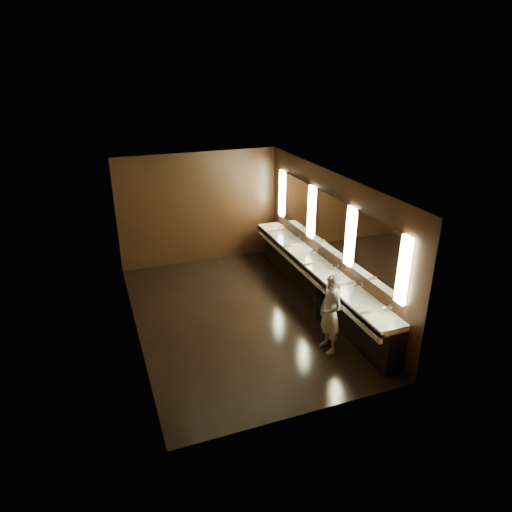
# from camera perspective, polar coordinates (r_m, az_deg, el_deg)

# --- Properties ---
(floor) EXTENTS (6.00, 6.00, 0.00)m
(floor) POSITION_cam_1_polar(r_m,az_deg,el_deg) (9.38, -2.23, -7.48)
(floor) COLOR black
(floor) RESTS_ON ground
(ceiling) EXTENTS (4.00, 6.00, 0.02)m
(ceiling) POSITION_cam_1_polar(r_m,az_deg,el_deg) (8.30, -2.53, 9.36)
(ceiling) COLOR #2D2D2B
(ceiling) RESTS_ON wall_back
(wall_back) EXTENTS (4.00, 0.02, 2.80)m
(wall_back) POSITION_cam_1_polar(r_m,az_deg,el_deg) (11.47, -7.12, 5.89)
(wall_back) COLOR black
(wall_back) RESTS_ON floor
(wall_front) EXTENTS (4.00, 0.02, 2.80)m
(wall_front) POSITION_cam_1_polar(r_m,az_deg,el_deg) (6.28, 6.39, -9.59)
(wall_front) COLOR black
(wall_front) RESTS_ON floor
(wall_left) EXTENTS (0.02, 6.00, 2.80)m
(wall_left) POSITION_cam_1_polar(r_m,az_deg,el_deg) (8.40, -15.44, -1.45)
(wall_left) COLOR black
(wall_left) RESTS_ON floor
(wall_right) EXTENTS (0.02, 6.00, 2.80)m
(wall_right) POSITION_cam_1_polar(r_m,az_deg,el_deg) (9.51, 9.15, 2.06)
(wall_right) COLOR black
(wall_right) RESTS_ON floor
(sink_counter) EXTENTS (0.55, 5.40, 1.01)m
(sink_counter) POSITION_cam_1_polar(r_m,az_deg,el_deg) (9.77, 7.76, -3.03)
(sink_counter) COLOR black
(sink_counter) RESTS_ON floor
(mirror_band) EXTENTS (0.06, 5.03, 1.15)m
(mirror_band) POSITION_cam_1_polar(r_m,az_deg,el_deg) (9.38, 9.18, 4.04)
(mirror_band) COLOR #FAF7BA
(mirror_band) RESTS_ON wall_right
(person) EXTENTS (0.38, 0.55, 1.47)m
(person) POSITION_cam_1_polar(r_m,az_deg,el_deg) (8.10, 9.29, -7.10)
(person) COLOR #8FADD6
(person) RESTS_ON floor
(trash_bin) EXTENTS (0.42, 0.42, 0.52)m
(trash_bin) POSITION_cam_1_polar(r_m,az_deg,el_deg) (9.29, 8.35, -6.20)
(trash_bin) COLOR black
(trash_bin) RESTS_ON floor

